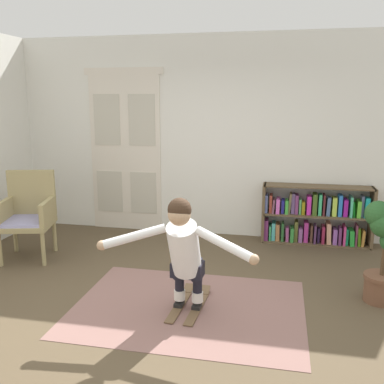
% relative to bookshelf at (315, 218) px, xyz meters
% --- Properties ---
extents(ground_plane, '(7.20, 7.20, 0.00)m').
position_rel_bookshelf_xyz_m(ground_plane, '(-1.46, -2.39, -0.37)').
color(ground_plane, brown).
extents(back_wall, '(6.00, 0.10, 2.90)m').
position_rel_bookshelf_xyz_m(back_wall, '(-1.46, 0.21, 1.08)').
color(back_wall, silver).
rests_on(back_wall, ground).
extents(double_door, '(1.22, 0.05, 2.45)m').
position_rel_bookshelf_xyz_m(double_door, '(-2.82, 0.15, 0.86)').
color(double_door, beige).
rests_on(double_door, ground).
extents(rug, '(2.23, 1.65, 0.01)m').
position_rel_bookshelf_xyz_m(rug, '(-1.33, -2.24, -0.37)').
color(rug, '#835E57').
rests_on(rug, ground).
extents(bookshelf, '(1.50, 0.30, 0.83)m').
position_rel_bookshelf_xyz_m(bookshelf, '(0.00, 0.00, 0.00)').
color(bookshelf, brown).
rests_on(bookshelf, ground).
extents(wicker_chair, '(0.73, 0.73, 1.10)m').
position_rel_bookshelf_xyz_m(wicker_chair, '(-3.62, -1.28, 0.21)').
color(wicker_chair, '#9C8D5E').
rests_on(wicker_chair, ground).
extents(potted_plant, '(0.42, 0.39, 1.02)m').
position_rel_bookshelf_xyz_m(potted_plant, '(0.54, -1.68, 0.20)').
color(potted_plant, brown).
rests_on(potted_plant, ground).
extents(skis_pair, '(0.31, 0.77, 0.07)m').
position_rel_bookshelf_xyz_m(skis_pair, '(-1.32, -2.21, -0.35)').
color(skis_pair, brown).
rests_on(skis_pair, rug).
extents(person_skier, '(1.43, 0.64, 1.09)m').
position_rel_bookshelf_xyz_m(person_skier, '(-1.33, -2.40, 0.30)').
color(person_skier, white).
rests_on(person_skier, skis_pair).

